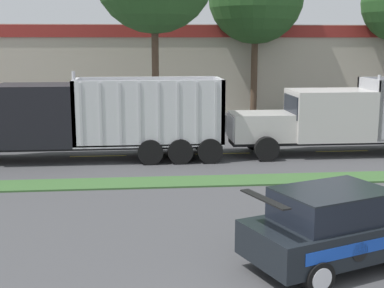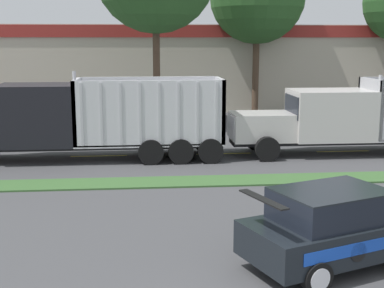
{
  "view_description": "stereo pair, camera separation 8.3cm",
  "coord_description": "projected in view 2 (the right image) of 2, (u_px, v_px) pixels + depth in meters",
  "views": [
    {
      "loc": [
        -2.38,
        -7.61,
        4.83
      ],
      "look_at": [
        -0.76,
        9.05,
        1.61
      ],
      "focal_mm": 50.0,
      "sensor_mm": 36.0,
      "label": 1
    },
    {
      "loc": [
        -2.3,
        -7.62,
        4.83
      ],
      "look_at": [
        -0.76,
        9.05,
        1.61
      ],
      "focal_mm": 50.0,
      "sensor_mm": 36.0,
      "label": 2
    }
  ],
  "objects": [
    {
      "name": "centre_line_5",
      "position": [
        343.0,
        151.0,
        23.89
      ],
      "size": [
        2.4,
        0.14,
        0.01
      ],
      "primitive_type": "cube",
      "color": "yellow",
      "rests_on": "ground_plane"
    },
    {
      "name": "dump_truck_trail",
      "position": [
        352.0,
        119.0,
        23.13
      ],
      "size": [
        12.26,
        2.66,
        3.47
      ],
      "color": "black",
      "rests_on": "ground_plane"
    },
    {
      "name": "store_building_backdrop",
      "position": [
        178.0,
        65.0,
        42.02
      ],
      "size": [
        37.6,
        12.1,
        5.96
      ],
      "color": "#BCB29E",
      "rests_on": "ground_plane"
    },
    {
      "name": "centre_line_4",
      "position": [
        223.0,
        154.0,
        23.4
      ],
      "size": [
        2.4,
        0.14,
        0.01
      ],
      "primitive_type": "cube",
      "color": "yellow",
      "rests_on": "ground_plane"
    },
    {
      "name": "grass_verge",
      "position": [
        210.0,
        181.0,
        18.69
      ],
      "size": [
        120.0,
        1.42,
        0.06
      ],
      "primitive_type": "cube",
      "color": "#3D6633",
      "rests_on": "ground_plane"
    },
    {
      "name": "rally_car",
      "position": [
        336.0,
        227.0,
        11.54
      ],
      "size": [
        4.58,
        3.24,
        1.78
      ],
      "color": "black",
      "rests_on": "ground_plane"
    },
    {
      "name": "centre_line_3",
      "position": [
        99.0,
        156.0,
        22.92
      ],
      "size": [
        2.4,
        0.14,
        0.01
      ],
      "primitive_type": "cube",
      "color": "yellow",
      "rests_on": "ground_plane"
    },
    {
      "name": "dump_truck_mid",
      "position": [
        60.0,
        122.0,
        21.86
      ],
      "size": [
        11.65,
        2.69,
        3.7
      ],
      "color": "black",
      "rests_on": "ground_plane"
    }
  ]
}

